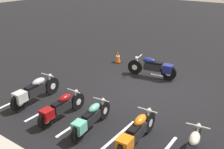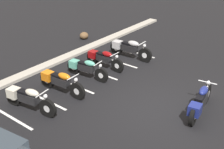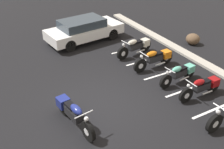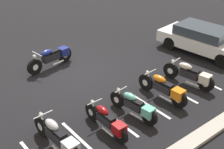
{
  "view_description": "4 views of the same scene",
  "coord_description": "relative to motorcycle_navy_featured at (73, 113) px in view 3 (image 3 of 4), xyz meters",
  "views": [
    {
      "loc": [
        -4.42,
        9.12,
        4.78
      ],
      "look_at": [
        1.36,
        0.97,
        0.62
      ],
      "focal_mm": 42.0,
      "sensor_mm": 36.0,
      "label": 1
    },
    {
      "loc": [
        -8.44,
        -4.37,
        5.99
      ],
      "look_at": [
        -0.4,
        2.02,
        0.9
      ],
      "focal_mm": 50.0,
      "sensor_mm": 36.0,
      "label": 2
    },
    {
      "loc": [
        7.11,
        -3.24,
        6.03
      ],
      "look_at": [
        -0.44,
        0.9,
        0.92
      ],
      "focal_mm": 42.0,
      "sensor_mm": 36.0,
      "label": 3
    },
    {
      "loc": [
        6.14,
        10.11,
        6.43
      ],
      "look_at": [
        -0.47,
        1.91,
        0.58
      ],
      "focal_mm": 50.0,
      "sensor_mm": 36.0,
      "label": 4
    }
  ],
  "objects": [
    {
      "name": "parked_bike_2",
      "position": [
        -0.34,
        4.98,
        -0.06
      ],
      "size": [
        0.61,
        2.06,
        0.81
      ],
      "rotation": [
        0.0,
        0.0,
        -1.46
      ],
      "color": "black",
      "rests_on": "ground"
    },
    {
      "name": "stall_line_4",
      "position": [
        1.77,
        4.8,
        -0.48
      ],
      "size": [
        0.1,
        2.1,
        0.0
      ],
      "primitive_type": "cube",
      "color": "white",
      "rests_on": "ground"
    },
    {
      "name": "car_white",
      "position": [
        -6.4,
        3.21,
        0.19
      ],
      "size": [
        2.31,
        4.49,
        1.29
      ],
      "rotation": [
        0.0,
        0.0,
        1.69
      ],
      "color": "black",
      "rests_on": "ground"
    },
    {
      "name": "stall_line_3",
      "position": [
        0.29,
        4.8,
        -0.48
      ],
      "size": [
        0.1,
        2.1,
        0.0
      ],
      "primitive_type": "cube",
      "color": "white",
      "rests_on": "ground"
    },
    {
      "name": "landscape_rock_1",
      "position": [
        -3.02,
        8.29,
        -0.18
      ],
      "size": [
        1.02,
        1.01,
        0.62
      ],
      "primitive_type": "ellipsoid",
      "rotation": [
        0.0,
        0.0,
        2.18
      ],
      "color": "brown",
      "rests_on": "ground"
    },
    {
      "name": "stall_line_2",
      "position": [
        -1.19,
        4.8,
        -0.48
      ],
      "size": [
        0.1,
        2.1,
        0.0
      ],
      "primitive_type": "cube",
      "color": "white",
      "rests_on": "ground"
    },
    {
      "name": "parked_bike_0",
      "position": [
        -3.46,
        4.81,
        -0.02
      ],
      "size": [
        0.74,
        2.22,
        0.88
      ],
      "rotation": [
        0.0,
        0.0,
        -1.41
      ],
      "color": "black",
      "rests_on": "ground"
    },
    {
      "name": "motorcycle_navy_featured",
      "position": [
        0.0,
        0.0,
        0.0
      ],
      "size": [
        2.31,
        0.75,
        0.91
      ],
      "rotation": [
        0.0,
        0.0,
        0.15
      ],
      "color": "black",
      "rests_on": "ground"
    },
    {
      "name": "stall_line_0",
      "position": [
        -4.15,
        4.8,
        -0.48
      ],
      "size": [
        0.1,
        2.1,
        0.0
      ],
      "primitive_type": "cube",
      "color": "white",
      "rests_on": "ground"
    },
    {
      "name": "concrete_curb",
      "position": [
        -0.47,
        7.08,
        -0.43
      ],
      "size": [
        18.0,
        0.5,
        0.12
      ],
      "primitive_type": "cube",
      "color": "#A8A399",
      "rests_on": "ground"
    },
    {
      "name": "ground",
      "position": [
        -0.47,
        1.09,
        -0.49
      ],
      "size": [
        60.0,
        60.0,
        0.0
      ],
      "primitive_type": "plane",
      "color": "black"
    },
    {
      "name": "parked_bike_1",
      "position": [
        -1.9,
        4.87,
        -0.02
      ],
      "size": [
        0.63,
        2.24,
        0.88
      ],
      "rotation": [
        0.0,
        0.0,
        -1.52
      ],
      "color": "black",
      "rests_on": "ground"
    },
    {
      "name": "parked_bike_3",
      "position": [
        0.88,
        5.04,
        -0.05
      ],
      "size": [
        0.58,
        2.07,
        0.82
      ],
      "rotation": [
        0.0,
        0.0,
        -1.57
      ],
      "color": "black",
      "rests_on": "ground"
    },
    {
      "name": "stall_line_1",
      "position": [
        -2.67,
        4.8,
        -0.48
      ],
      "size": [
        0.1,
        2.1,
        0.0
      ],
      "primitive_type": "cube",
      "color": "white",
      "rests_on": "ground"
    }
  ]
}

